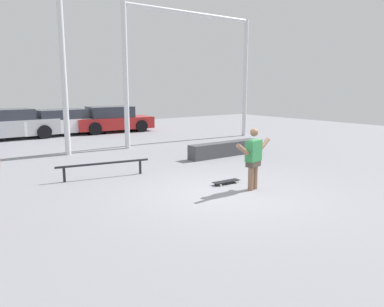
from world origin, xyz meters
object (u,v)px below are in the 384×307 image
(grind_box, at_px, (224,149))
(grind_rail, at_px, (104,166))
(skateboard, at_px, (226,181))
(skateboarder, at_px, (253,157))
(parked_car_silver, at_px, (9,125))
(parked_car_red, at_px, (112,120))
(parked_car_white, at_px, (64,122))

(grind_box, xyz_separation_m, grind_rail, (-4.75, -0.42, 0.09))
(skateboard, bearing_deg, skateboarder, -74.82)
(skateboard, relative_size, parked_car_silver, 0.19)
(parked_car_silver, xyz_separation_m, parked_car_red, (5.07, -0.24, -0.02))
(grind_rail, distance_m, parked_car_silver, 9.66)
(grind_box, bearing_deg, parked_car_silver, 119.14)
(grind_rail, relative_size, parked_car_silver, 0.60)
(grind_box, bearing_deg, skateboarder, -123.00)
(skateboard, distance_m, grind_box, 3.88)
(parked_car_white, height_order, parked_car_red, parked_car_red)
(grind_box, height_order, parked_car_red, parked_car_red)
(grind_rail, relative_size, parked_car_white, 0.55)
(skateboard, bearing_deg, parked_car_white, 93.09)
(skateboarder, distance_m, parked_car_silver, 13.19)
(skateboarder, relative_size, grind_rail, 0.60)
(skateboarder, height_order, parked_car_red, skateboarder)
(parked_car_white, bearing_deg, parked_car_silver, -179.98)
(parked_car_silver, distance_m, parked_car_white, 2.59)
(skateboarder, height_order, grind_box, skateboarder)
(skateboard, relative_size, grind_box, 0.26)
(skateboard, distance_m, parked_car_red, 12.17)
(parked_car_red, bearing_deg, parked_car_white, 177.63)
(parked_car_red, bearing_deg, grind_rail, -110.91)
(grind_rail, xyz_separation_m, parked_car_red, (4.67, 9.41, 0.33))
(parked_car_silver, relative_size, parked_car_red, 0.98)
(skateboard, xyz_separation_m, grind_box, (2.55, 2.92, 0.19))
(skateboard, relative_size, grind_rail, 0.31)
(skateboard, bearing_deg, grind_rail, 134.50)
(skateboard, xyz_separation_m, grind_rail, (-2.20, 2.49, 0.27))
(skateboard, distance_m, parked_car_white, 12.26)
(grind_rail, bearing_deg, skateboarder, -53.97)
(parked_car_red, bearing_deg, skateboard, -96.22)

